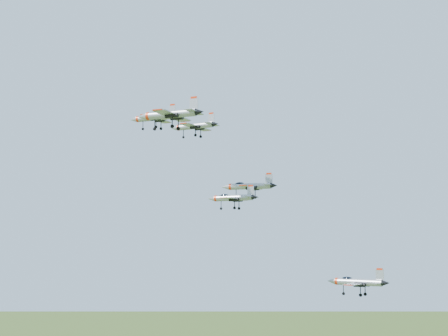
% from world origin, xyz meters
% --- Properties ---
extents(jet_lead, '(13.92, 11.51, 3.72)m').
position_xyz_m(jet_lead, '(-14.43, 15.10, 142.41)').
color(jet_lead, '#9A9EA6').
extents(jet_left_high, '(11.44, 9.60, 3.07)m').
position_xyz_m(jet_left_high, '(2.88, -2.49, 136.21)').
color(jet_left_high, '#9A9EA6').
extents(jet_right_high, '(13.20, 10.90, 3.53)m').
position_xyz_m(jet_right_high, '(5.33, -20.58, 135.00)').
color(jet_right_high, '#9A9EA6').
extents(jet_left_low, '(12.67, 10.42, 3.39)m').
position_xyz_m(jet_left_low, '(11.66, 7.21, 124.37)').
color(jet_left_low, '#9A9EA6').
extents(jet_right_low, '(10.41, 8.70, 2.78)m').
position_xyz_m(jet_right_low, '(14.08, -11.53, 120.60)').
color(jet_right_low, '#9A9EA6').
extents(jet_trail, '(12.08, 10.27, 3.28)m').
position_xyz_m(jet_trail, '(35.13, -2.03, 105.24)').
color(jet_trail, '#9A9EA6').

